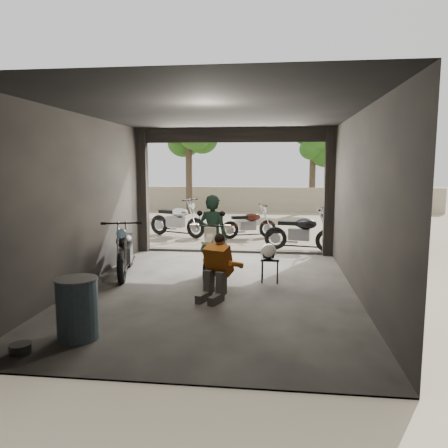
% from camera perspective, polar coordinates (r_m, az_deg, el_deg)
% --- Properties ---
extents(ground, '(80.00, 80.00, 0.00)m').
position_cam_1_polar(ground, '(8.07, -1.14, -8.63)').
color(ground, '#7A6D56').
rests_on(ground, ground).
extents(garage, '(7.00, 7.13, 3.20)m').
position_cam_1_polar(garage, '(8.35, -0.64, 0.87)').
color(garage, '#2D2B28').
rests_on(garage, ground).
extents(boundary_wall, '(18.00, 0.30, 1.20)m').
position_cam_1_polar(boundary_wall, '(21.76, 4.01, 3.26)').
color(boundary_wall, gray).
rests_on(boundary_wall, ground).
extents(tree_left, '(2.20, 2.20, 5.60)m').
position_cam_1_polar(tree_left, '(20.65, -4.66, 12.42)').
color(tree_left, '#382B1E').
rests_on(tree_left, ground).
extents(tree_right, '(2.20, 2.20, 5.00)m').
position_cam_1_polar(tree_right, '(21.78, 11.59, 10.91)').
color(tree_right, '#382B1E').
rests_on(tree_right, ground).
extents(main_bike, '(0.84, 1.82, 1.18)m').
position_cam_1_polar(main_bike, '(8.72, -1.00, -3.40)').
color(main_bike, beige).
rests_on(main_bike, ground).
extents(left_bike, '(1.11, 1.87, 1.18)m').
position_cam_1_polar(left_bike, '(9.23, -12.79, -2.97)').
color(left_bike, black).
rests_on(left_bike, ground).
extents(outside_bike_a, '(1.98, 1.42, 1.24)m').
position_cam_1_polar(outside_bike_a, '(14.01, -6.19, 0.86)').
color(outside_bike_a, black).
rests_on(outside_bike_a, ground).
extents(outside_bike_b, '(1.68, 1.17, 1.05)m').
position_cam_1_polar(outside_bike_b, '(13.63, 3.29, 0.33)').
color(outside_bike_b, '#3A150E').
rests_on(outside_bike_b, ground).
extents(outside_bike_c, '(1.83, 1.03, 1.17)m').
position_cam_1_polar(outside_bike_c, '(11.74, 10.04, -0.69)').
color(outside_bike_c, black).
rests_on(outside_bike_c, ground).
extents(rider, '(0.71, 0.58, 1.69)m').
position_cam_1_polar(rider, '(8.84, -1.45, -1.58)').
color(rider, black).
rests_on(rider, ground).
extents(mechanic, '(0.79, 0.90, 1.09)m').
position_cam_1_polar(mechanic, '(7.34, -1.18, -5.90)').
color(mechanic, '#C26519').
rests_on(mechanic, ground).
extents(stool, '(0.35, 0.35, 0.49)m').
position_cam_1_polar(stool, '(8.53, 6.03, -4.90)').
color(stool, black).
rests_on(stool, ground).
extents(helmet, '(0.32, 0.33, 0.29)m').
position_cam_1_polar(helmet, '(8.43, 5.83, -3.54)').
color(helmet, white).
rests_on(helmet, stool).
extents(oil_drum, '(0.65, 0.65, 0.82)m').
position_cam_1_polar(oil_drum, '(6.06, -18.59, -10.57)').
color(oil_drum, '#384E5E').
rests_on(oil_drum, ground).
extents(sign_post, '(0.88, 0.08, 2.65)m').
position_cam_1_polar(sign_post, '(11.33, 20.02, 4.91)').
color(sign_post, black).
rests_on(sign_post, ground).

